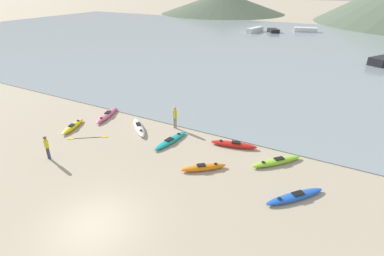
{
  "coord_description": "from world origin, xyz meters",
  "views": [
    {
      "loc": [
        8.98,
        -6.91,
        10.11
      ],
      "look_at": [
        -0.42,
        10.27,
        0.5
      ],
      "focal_mm": 28.0,
      "sensor_mm": 36.0,
      "label": 1
    }
  ],
  "objects": [
    {
      "name": "loose_paddle",
      "position": [
        -6.7,
        6.14,
        0.01
      ],
      "size": [
        2.35,
        1.78,
        0.03
      ],
      "color": "black",
      "rests_on": "ground_plane"
    },
    {
      "name": "kayak_on_sand_2",
      "position": [
        7.73,
        6.44,
        0.13
      ],
      "size": [
        2.72,
        3.04,
        0.31
      ],
      "color": "blue",
      "rests_on": "ground_plane"
    },
    {
      "name": "far_hill_left",
      "position": [
        -35.56,
        96.72,
        3.52
      ],
      "size": [
        42.78,
        42.78,
        7.04
      ],
      "primitive_type": "cone",
      "color": "#4C5B47",
      "rests_on": "ground_plane"
    },
    {
      "name": "ground_plane",
      "position": [
        0.0,
        0.0,
        0.0
      ],
      "size": [
        400.0,
        400.0,
        0.0
      ],
      "primitive_type": "plane",
      "color": "tan"
    },
    {
      "name": "person_near_waterline",
      "position": [
        -2.05,
        10.56,
        1.0
      ],
      "size": [
        0.35,
        0.25,
        1.74
      ],
      "color": "gray",
      "rests_on": "ground_plane"
    },
    {
      "name": "kayak_on_sand_1",
      "position": [
        -4.34,
        9.03,
        0.18
      ],
      "size": [
        2.88,
        2.68,
        0.4
      ],
      "color": "white",
      "rests_on": "ground_plane"
    },
    {
      "name": "bay_water",
      "position": [
        0.0,
        45.89,
        0.03
      ],
      "size": [
        160.0,
        70.0,
        0.06
      ],
      "primitive_type": "cube",
      "color": "gray",
      "rests_on": "ground_plane"
    },
    {
      "name": "moored_boat_1",
      "position": [
        -11.8,
        60.02,
        0.54
      ],
      "size": [
        2.36,
        5.51,
        0.96
      ],
      "color": "white",
      "rests_on": "bay_water"
    },
    {
      "name": "moored_boat_4",
      "position": [
        -8.14,
        61.64,
        0.43
      ],
      "size": [
        3.36,
        3.84,
        0.74
      ],
      "color": "black",
      "rests_on": "bay_water"
    },
    {
      "name": "kayak_on_sand_0",
      "position": [
        2.39,
        6.53,
        0.16
      ],
      "size": [
        2.48,
        2.21,
        0.37
      ],
      "color": "orange",
      "rests_on": "ground_plane"
    },
    {
      "name": "kayak_on_sand_3",
      "position": [
        -1.15,
        8.49,
        0.13
      ],
      "size": [
        1.08,
        3.45,
        0.31
      ],
      "color": "teal",
      "rests_on": "ground_plane"
    },
    {
      "name": "kayak_on_sand_4",
      "position": [
        6.04,
        9.3,
        0.15
      ],
      "size": [
        2.75,
        3.0,
        0.35
      ],
      "color": "#8CCC2D",
      "rests_on": "ground_plane"
    },
    {
      "name": "kayak_on_sand_6",
      "position": [
        2.94,
        10.0,
        0.17
      ],
      "size": [
        3.23,
        1.28,
        0.39
      ],
      "color": "red",
      "rests_on": "ground_plane"
    },
    {
      "name": "person_near_foreground",
      "position": [
        -6.73,
        2.95,
        0.91
      ],
      "size": [
        0.32,
        0.26,
        1.6
      ],
      "color": "#384260",
      "rests_on": "ground_plane"
    },
    {
      "name": "kayak_on_sand_5",
      "position": [
        -8.9,
        6.77,
        0.15
      ],
      "size": [
        1.4,
        2.85,
        0.35
      ],
      "color": "yellow",
      "rests_on": "ground_plane"
    },
    {
      "name": "kayak_on_sand_7",
      "position": [
        -8.09,
        9.62,
        0.17
      ],
      "size": [
        1.53,
        3.45,
        0.38
      ],
      "color": "#E5668C",
      "rests_on": "ground_plane"
    },
    {
      "name": "moored_boat_2",
      "position": [
        -2.1,
        65.8,
        0.51
      ],
      "size": [
        5.09,
        2.85,
        0.9
      ],
      "color": "white",
      "rests_on": "bay_water"
    }
  ]
}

